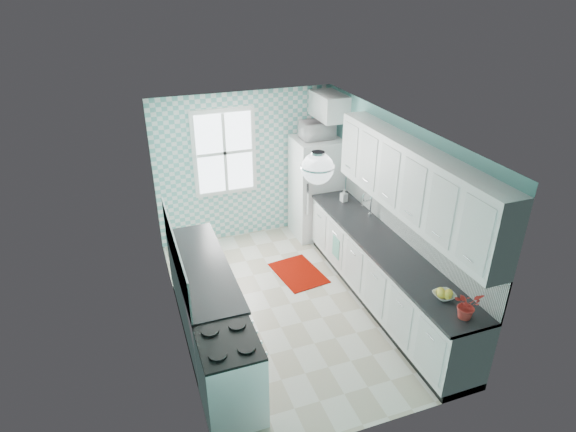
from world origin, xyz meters
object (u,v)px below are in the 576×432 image
object	(u,v)px
ceiling_light	(318,168)
fridge	(316,188)
microwave	(317,130)
fruit_bowl	(444,296)
stove	(230,374)
sink	(359,219)
potted_plant	(467,305)

from	to	relation	value
ceiling_light	fridge	size ratio (longest dim) A/B	0.20
fridge	microwave	size ratio (longest dim) A/B	3.31
ceiling_light	fruit_bowl	distance (m)	1.99
ceiling_light	fruit_bowl	size ratio (longest dim) A/B	1.50
fruit_bowl	fridge	bearing A→B (deg)	91.51
stove	fruit_bowl	size ratio (longest dim) A/B	3.90
stove	sink	bearing A→B (deg)	37.56
potted_plant	fridge	bearing A→B (deg)	91.37
ceiling_light	fruit_bowl	bearing A→B (deg)	-34.71
fruit_bowl	potted_plant	bearing A→B (deg)	-90.00
fridge	potted_plant	world-z (taller)	fridge
ceiling_light	fruit_bowl	xyz separation A→B (m)	(1.20, -0.83, -1.35)
fridge	sink	size ratio (longest dim) A/B	3.26
sink	microwave	xyz separation A→B (m)	(-0.09, 1.39, 0.95)
fruit_bowl	sink	bearing A→B (deg)	89.89
sink	microwave	world-z (taller)	microwave
stove	microwave	size ratio (longest dim) A/B	1.74
ceiling_light	fridge	distance (m)	3.18
sink	potted_plant	xyz separation A→B (m)	(-0.00, -2.39, 0.16)
sink	fruit_bowl	xyz separation A→B (m)	(-0.00, -2.04, 0.04)
fridge	potted_plant	size ratio (longest dim) A/B	5.77
ceiling_light	microwave	distance (m)	2.86
ceiling_light	sink	distance (m)	2.20
potted_plant	microwave	bearing A→B (deg)	91.36
ceiling_light	microwave	world-z (taller)	ceiling_light
potted_plant	microwave	distance (m)	3.87
stove	sink	xyz separation A→B (m)	(2.40, 1.88, 0.45)
fridge	fruit_bowl	world-z (taller)	fridge
ceiling_light	stove	world-z (taller)	ceiling_light
potted_plant	microwave	xyz separation A→B (m)	(-0.09, 3.78, 0.79)
ceiling_light	potted_plant	size ratio (longest dim) A/B	1.16
sink	potted_plant	world-z (taller)	sink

